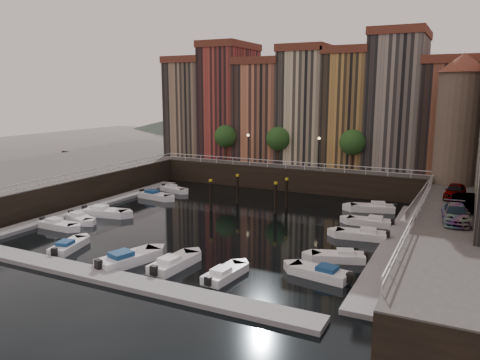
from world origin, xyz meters
The scene contains 31 objects.
ground centered at (0.00, 0.00, 0.00)m, with size 200.00×200.00×0.00m, color black.
quay_far centered at (0.00, 26.00, 1.50)m, with size 80.00×20.00×3.00m, color black.
quay_left centered at (-28.00, -2.00, 1.50)m, with size 20.00×36.00×3.00m, color black.
dock_left centered at (-16.20, -1.00, 0.17)m, with size 2.00×28.00×0.35m, color gray.
dock_right centered at (16.20, -1.00, 0.17)m, with size 2.00×28.00×0.35m, color gray.
dock_near centered at (0.00, -17.00, 0.17)m, with size 30.00×2.00×0.35m, color gray.
mountains centered at (1.72, 110.00, 7.92)m, with size 145.00×100.00×18.00m.
far_terrace centered at (3.31, 23.50, 10.95)m, with size 48.70×10.30×17.50m.
corner_tower centered at (20.00, 14.50, 10.19)m, with size 5.20×5.20×13.80m.
promenade_trees centered at (-1.33, 18.20, 6.58)m, with size 21.20×3.20×5.20m.
street_lamps centered at (-1.00, 17.20, 5.90)m, with size 10.36×0.36×4.18m.
railings centered at (0.00, 4.88, 3.79)m, with size 36.08×34.04×0.52m.
gangway centered at (17.10, 10.00, 1.92)m, with size 2.78×8.32×3.73m.
mooring_pilings centered at (0.12, 5.49, 1.65)m, with size 7.47×4.87×3.78m.
boat_left_0 centered at (-13.43, -9.54, 0.34)m, with size 4.36×1.65×1.00m.
boat_left_1 centered at (-13.36, -6.81, 0.32)m, with size 4.20×2.68×0.95m.
boat_left_2 centered at (-12.61, -4.08, 0.39)m, with size 5.13×2.66×1.15m.
boat_left_3 centered at (-12.69, 4.85, 0.36)m, with size 4.80×2.26×1.08m.
boat_left_4 centered at (-12.98, 9.23, 0.32)m, with size 4.21×2.34×0.94m.
boat_right_0 centered at (12.67, -10.09, 0.35)m, with size 4.60×2.29×1.03m.
boat_right_1 centered at (12.98, -6.25, 0.33)m, with size 4.36×2.81×0.98m.
boat_right_2 centered at (13.37, 0.18, 0.36)m, with size 4.70×2.21×1.06m.
boat_right_3 centered at (13.18, 4.76, 0.34)m, with size 4.46×1.78×1.02m.
boat_right_4 centered at (12.38, 10.46, 0.38)m, with size 5.03×3.02×1.13m.
boat_near_0 centered at (-7.70, -13.65, 0.32)m, with size 2.43×4.30×0.96m.
boat_near_1 centered at (-1.22, -14.04, 0.40)m, with size 3.21×5.33×1.19m.
boat_near_2 centered at (2.36, -13.15, 0.37)m, with size 2.03×4.79×1.09m.
boat_near_3 centered at (6.65, -13.19, 0.32)m, with size 1.91×4.26×0.96m.
car_a centered at (20.39, 6.30, 3.70)m, with size 1.66×4.11×1.40m, color gray.
car_b centered at (21.53, 2.18, 3.66)m, with size 1.40×4.01×1.32m, color gray.
car_c centered at (20.75, -2.44, 3.68)m, with size 1.89×4.66×1.35m, color gray.
Camera 1 is at (21.34, -40.34, 12.86)m, focal length 35.00 mm.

